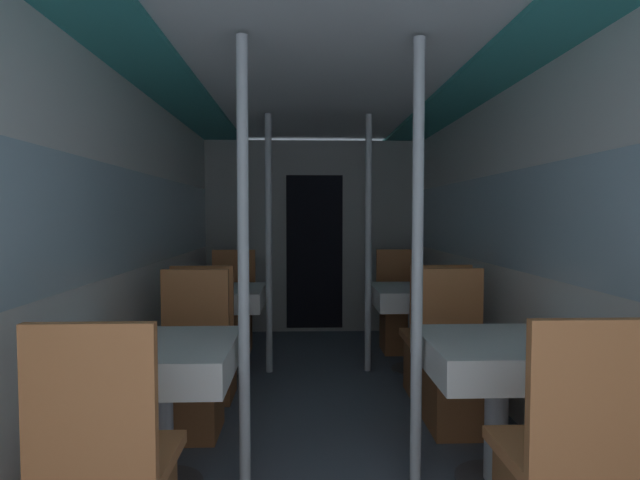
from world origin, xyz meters
TOP-DOWN VIEW (x-y plane):
  - wall_left at (-1.26, 1.93)m, footprint 0.05×6.67m
  - wall_right at (1.26, 1.93)m, footprint 0.05×6.67m
  - ceiling_panel at (0.00, 1.93)m, footprint 2.52×6.67m
  - bulkhead_far at (0.00, 4.16)m, footprint 2.47×0.09m
  - dining_table_left_0 at (-0.82, 0.85)m, footprint 0.71×0.71m
  - chair_left_far_0 at (-0.82, 1.48)m, footprint 0.43×0.43m
  - support_pole_left_0 at (-0.42, 0.85)m, footprint 0.06×0.06m
  - dining_table_left_1 at (-0.82, 2.66)m, footprint 0.71×0.71m
  - chair_left_near_1 at (-0.82, 2.03)m, footprint 0.43×0.43m
  - chair_left_far_1 at (-0.82, 3.28)m, footprint 0.43×0.43m
  - support_pole_left_1 at (-0.42, 2.66)m, footprint 0.06×0.06m
  - dining_table_right_0 at (0.82, 0.85)m, footprint 0.71×0.71m
  - chair_right_far_0 at (0.82, 1.48)m, footprint 0.43×0.43m
  - support_pole_right_0 at (0.42, 0.85)m, footprint 0.06×0.06m
  - dining_table_right_1 at (0.82, 2.66)m, footprint 0.71×0.71m
  - chair_right_near_1 at (0.82, 2.03)m, footprint 0.43×0.43m
  - chair_right_far_1 at (0.82, 3.28)m, footprint 0.43×0.43m
  - support_pole_right_1 at (0.42, 2.66)m, footprint 0.06×0.06m

SIDE VIEW (x-z plane):
  - chair_left_far_0 at x=-0.82m, z-range -0.20..0.79m
  - chair_left_near_1 at x=-0.82m, z-range -0.20..0.79m
  - chair_left_far_1 at x=-0.82m, z-range -0.20..0.79m
  - chair_right_far_0 at x=0.82m, z-range -0.20..0.79m
  - chair_right_near_1 at x=0.82m, z-range -0.20..0.79m
  - chair_right_far_1 at x=0.82m, z-range -0.20..0.79m
  - dining_table_left_0 at x=-0.82m, z-range 0.24..0.96m
  - dining_table_left_1 at x=-0.82m, z-range 0.24..0.96m
  - dining_table_right_0 at x=0.82m, z-range 0.24..0.96m
  - dining_table_right_1 at x=0.82m, z-range 0.24..0.96m
  - bulkhead_far at x=0.00m, z-range -0.01..2.17m
  - support_pole_left_0 at x=-0.42m, z-range 0.00..2.18m
  - support_pole_left_1 at x=-0.42m, z-range 0.00..2.18m
  - support_pole_right_0 at x=0.42m, z-range 0.00..2.18m
  - support_pole_right_1 at x=0.42m, z-range 0.00..2.18m
  - wall_left at x=-1.26m, z-range 0.03..2.21m
  - wall_right at x=1.26m, z-range 0.03..2.21m
  - ceiling_panel at x=0.00m, z-range 2.19..2.26m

